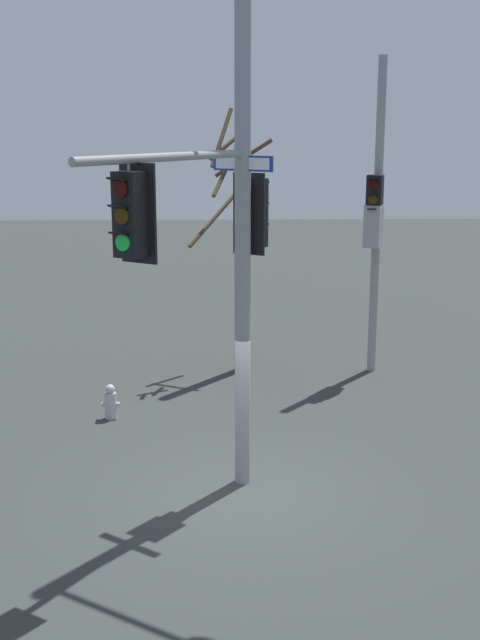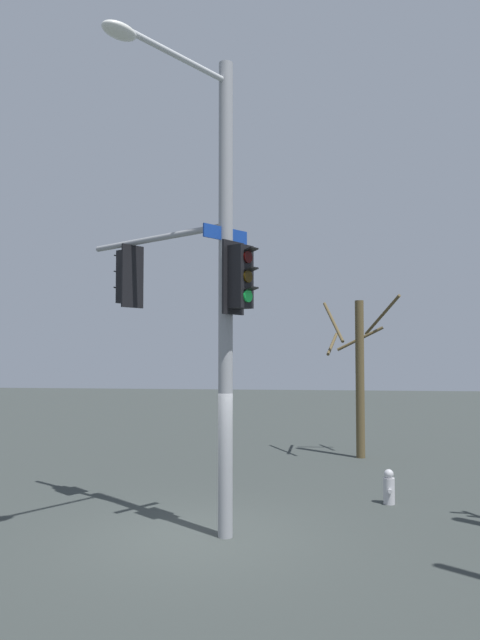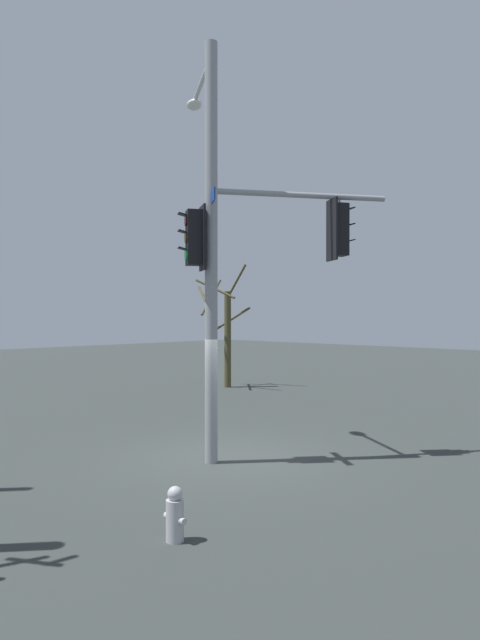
% 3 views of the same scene
% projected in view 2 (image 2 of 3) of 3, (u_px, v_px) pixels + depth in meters
% --- Properties ---
extents(ground_plane, '(80.00, 80.00, 0.00)m').
position_uv_depth(ground_plane, '(198.00, 537.00, 10.35)').
color(ground_plane, '#333836').
extents(main_signal_pole_assembly, '(4.50, 3.78, 8.47)m').
position_uv_depth(main_signal_pole_assembly, '(201.00, 271.00, 10.81)').
color(main_signal_pole_assembly, gray).
rests_on(main_signal_pole_assembly, ground).
extents(fire_hydrant, '(0.38, 0.24, 0.73)m').
position_uv_depth(fire_hydrant, '(389.00, 488.00, 12.62)').
color(fire_hydrant, '#B2B2B7').
rests_on(fire_hydrant, ground).
extents(bare_tree_behind_pole, '(2.30, 2.32, 4.96)m').
position_uv_depth(bare_tree_behind_pole, '(359.00, 370.00, 18.27)').
color(bare_tree_behind_pole, brown).
rests_on(bare_tree_behind_pole, ground).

